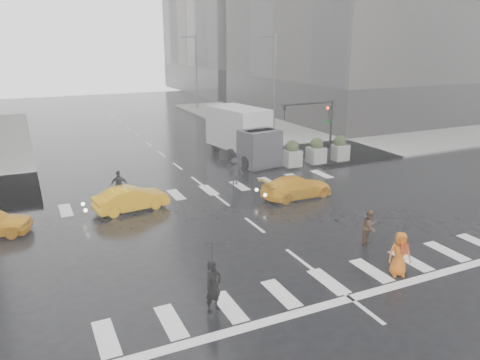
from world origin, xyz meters
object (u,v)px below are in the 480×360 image
traffic_signal_pole (319,120)px  taxi_mid (131,199)px  pedestrian_orange (400,254)px  box_truck (244,133)px  pedestrian_brown (370,227)px

traffic_signal_pole → taxi_mid: 14.53m
pedestrian_orange → taxi_mid: size_ratio=0.45×
traffic_signal_pole → taxi_mid: (-13.87, -3.45, -2.59)m
pedestrian_orange → box_truck: size_ratio=0.25×
taxi_mid → pedestrian_orange: bearing=-154.5°
taxi_mid → pedestrian_brown: bearing=-144.0°
traffic_signal_pole → pedestrian_brown: size_ratio=2.90×
traffic_signal_pole → pedestrian_brown: bearing=-114.5°
traffic_signal_pole → taxi_mid: traffic_signal_pole is taller
taxi_mid → box_truck: bearing=-62.3°
pedestrian_brown → taxi_mid: (-8.39, 8.55, -0.15)m
taxi_mid → box_truck: 12.35m
box_truck → traffic_signal_pole: bearing=-53.5°
pedestrian_orange → taxi_mid: bearing=149.5°
pedestrian_orange → pedestrian_brown: bearing=98.1°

